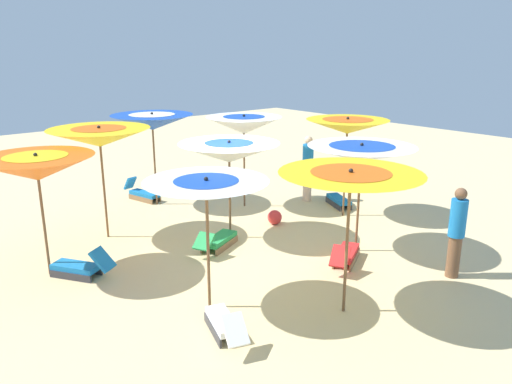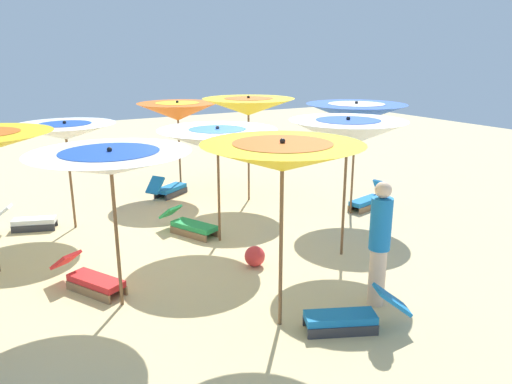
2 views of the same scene
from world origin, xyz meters
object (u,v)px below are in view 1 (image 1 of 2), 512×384
Objects in this scene: beach_umbrella_6 at (152,122)px; lounger_5 at (346,254)px; beach_umbrella_1 at (206,190)px; beach_umbrella_8 at (347,126)px; beach_umbrella_7 at (244,125)px; lounger_3 at (217,240)px; lounger_1 at (80,266)px; beachgoer_0 at (457,231)px; beach_umbrella_2 at (350,182)px; beach_ball at (275,217)px; beach_umbrella_5 at (361,153)px; lounger_2 at (143,193)px; beachgoer_1 at (308,167)px; beach_umbrella_0 at (37,168)px; beach_umbrella_3 at (100,137)px; lounger_0 at (337,197)px; lounger_4 at (224,323)px; beach_umbrella_4 at (229,152)px.

beach_umbrella_6 reaches higher than lounger_5.
lounger_5 is (-0.34, -3.06, -1.81)m from beach_umbrella_1.
beach_umbrella_6 is 1.00× the size of beach_umbrella_8.
beach_umbrella_7 reaches higher than lounger_3.
lounger_1 is at bearing 25.49° from beach_umbrella_1.
beachgoer_0 reaches higher than lounger_3.
lounger_3 is at bearing 0.27° from beach_umbrella_2.
beach_umbrella_6 is 7.15× the size of beach_ball.
beach_umbrella_7 is at bearing -134.53° from beach_umbrella_6.
lounger_1 is (2.54, 4.92, -1.90)m from beach_umbrella_5.
lounger_2 is 0.67× the size of beachgoer_1.
beachgoer_0 is (-3.93, -2.56, 0.71)m from lounger_3.
lounger_2 is 0.92× the size of lounger_3.
beach_umbrella_0 is 0.94× the size of beach_umbrella_7.
beach_umbrella_3 is 5.79m from beach_umbrella_8.
beach_umbrella_3 is at bearing -82.53° from lounger_0.
beach_umbrella_5 is at bearing -149.59° from lounger_1.
beach_umbrella_7 reaches higher than beach_umbrella_5.
lounger_5 is (-5.91, -0.89, -2.07)m from beach_umbrella_6.
lounger_5 is at bearing 130.95° from beach_umbrella_8.
beach_umbrella_8 reaches higher than beachgoer_1.
beach_umbrella_1 is at bearing 145.60° from lounger_5.
lounger_0 is at bearing -42.12° from beach_umbrella_5.
beachgoer_1 is (3.98, -5.87, 0.77)m from lounger_4.
lounger_4 is at bearing 128.94° from beach_ball.
beachgoer_0 is 4.89× the size of beach_ball.
lounger_4 is at bearing -32.27° from lounger_2.
beachgoer_0 is at bearing -146.45° from beach_umbrella_3.
beachgoer_1 is at bearing -36.51° from lounger_4.
lounger_0 is at bearing -94.89° from beach_umbrella_0.
beach_umbrella_3 reaches higher than lounger_5.
beach_umbrella_4 is 1.60× the size of lounger_0.
beach_umbrella_4 is at bearing -8.91° from beach_umbrella_2.
beach_umbrella_4 reaches higher than lounger_1.
beach_umbrella_1 is 0.88× the size of beach_umbrella_8.
beach_umbrella_5 is 1.26× the size of beachgoer_1.
beach_umbrella_5 reaches higher than lounger_5.
beachgoer_0 is (-4.35, 1.77, 0.70)m from lounger_0.
lounger_5 is at bearing 112.45° from beach_umbrella_5.
lounger_3 is 3.79× the size of beach_ball.
lounger_1 is (0.21, 3.37, -1.76)m from beach_umbrella_4.
beach_umbrella_3 is 5.70m from beachgoer_1.
lounger_5 is 2.65m from beach_ball.
lounger_1 is (0.14, 7.09, 0.00)m from lounger_0.
beach_umbrella_1 is 3.73m from beach_umbrella_5.
beach_umbrella_5 is at bearing -90.88° from beach_umbrella_1.
beachgoer_1 is (1.50, -0.23, -1.33)m from beach_umbrella_8.
beach_umbrella_5 reaches higher than lounger_2.
lounger_1 is at bearing -85.32° from beachgoer_0.
beachgoer_1 is at bearing -114.23° from beach_umbrella_7.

